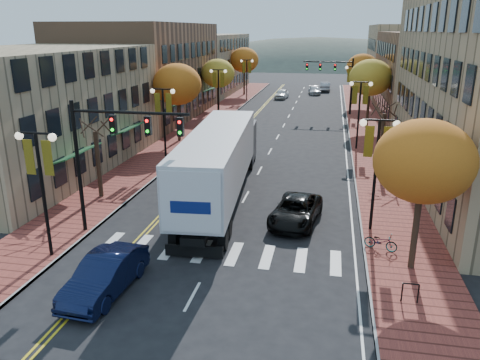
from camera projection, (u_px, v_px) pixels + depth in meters
The scene contains 32 objects.
ground at pixel (205, 272), 20.77m from camera, with size 200.00×200.00×0.00m, color black.
sidewalk_left at pixel (203, 124), 52.74m from camera, with size 4.00×85.00×0.15m, color brown.
sidewalk_right at pixel (367, 131), 49.47m from camera, with size 4.00×85.00×0.15m, color brown.
building_left_near at pixel (28, 111), 34.62m from camera, with size 12.00×22.00×9.00m, color #9E8966.
building_left_mid at pixel (145, 71), 55.80m from camera, with size 12.00×24.00×11.00m, color brown.
building_left_far at pixel (201, 64), 79.38m from camera, with size 12.00×26.00×9.50m, color #9E8966.
building_right_mid at pixel (449, 76), 55.11m from camera, with size 15.00×24.00×10.00m, color brown.
building_right_far at pixel (418, 60), 75.51m from camera, with size 15.00×20.00×11.00m, color #9E8966.
tree_left_a at pixel (98, 165), 29.19m from camera, with size 0.28×0.28×4.20m.
tree_left_b at pixel (177, 84), 43.15m from camera, with size 4.48×4.48×7.21m.
tree_left_c at pixel (218, 73), 58.22m from camera, with size 4.16×4.16×6.69m.
tree_left_d at pixel (244, 60), 74.86m from camera, with size 4.61×4.61×7.42m.
tree_right_a at pixel (424, 161), 19.45m from camera, with size 4.16×4.16×6.69m.
tree_right_b at pixel (382, 141), 35.26m from camera, with size 0.28×0.28×4.20m.
tree_right_c at pixel (371, 78), 49.23m from camera, with size 4.48×4.48×7.21m.
tree_right_d at pixel (362, 68), 64.22m from camera, with size 4.35×4.35×7.00m.
lamp_left_a at pixel (40, 171), 20.81m from camera, with size 1.96×0.36×6.05m.
lamp_left_b at pixel (164, 112), 35.76m from camera, with size 1.96×0.36×6.05m.
lamp_left_c at pixel (218, 85), 52.57m from camera, with size 1.96×0.36×6.05m.
lamp_left_d at pixel (247, 72), 69.39m from camera, with size 1.96×0.36×6.05m.
lamp_right_a at pixel (377, 154), 23.70m from camera, with size 1.96×0.36×6.05m.
lamp_right_b at pixel (360, 102), 40.51m from camera, with size 1.96×0.36×6.05m.
lamp_right_c at pixel (353, 81), 57.32m from camera, with size 1.96×0.36×6.05m.
traffic_mast_near at pixel (111, 144), 23.05m from camera, with size 6.10×0.35×7.00m.
traffic_mast_far at pixel (336, 75), 57.50m from camera, with size 6.10×0.34×7.00m.
semi_truck at pixel (221, 157), 29.29m from camera, with size 4.32×18.54×4.59m.
navy_sedan at pixel (105, 275), 18.97m from camera, with size 1.68×4.83×1.59m, color black.
black_suv at pixel (296, 211), 25.93m from camera, with size 2.34×5.08×1.41m, color black.
car_far_white at pixel (282, 94), 72.70m from camera, with size 1.72×4.28×1.46m, color white.
car_far_silver at pixel (315, 90), 77.50m from camera, with size 1.79×4.39×1.27m, color #AFB0B7.
car_far_oncoming at pixel (325, 87), 81.47m from camera, with size 1.67×4.79×1.58m, color #9E9EA5.
bicycle at pixel (381, 241), 22.49m from camera, with size 0.55×1.59×0.83m, color gray.
Camera 1 is at (5.05, -17.87, 10.30)m, focal length 35.00 mm.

